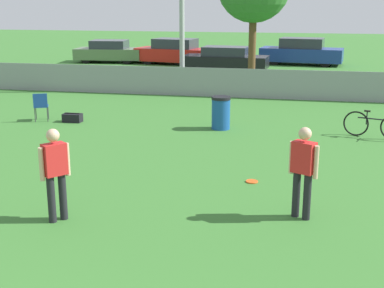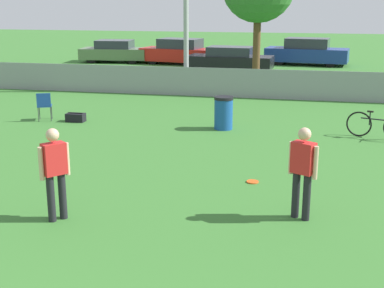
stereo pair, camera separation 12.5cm
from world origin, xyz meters
TOP-DOWN VIEW (x-y plane):
  - fence_backline at (0.00, 18.00)m, footprint 25.09×0.07m
  - player_defender_red at (2.62, 6.69)m, footprint 0.48×0.37m
  - player_thrower_red at (-1.37, 5.76)m, footprint 0.41×0.43m
  - frisbee_disc at (1.64, 8.37)m, footprint 0.25×0.25m
  - folding_chair_sideline at (-5.18, 12.75)m, footprint 0.54×0.54m
  - bicycle_sideline at (4.50, 12.62)m, footprint 1.59×0.61m
  - trash_bin at (0.33, 12.83)m, footprint 0.55×0.55m
  - gear_bag_sideline at (-4.22, 12.84)m, footprint 0.56×0.31m
  - parked_car_olive at (-8.64, 28.33)m, footprint 4.08×2.18m
  - parked_car_red at (-4.62, 28.18)m, footprint 4.70×2.46m
  - parked_car_dark at (-1.33, 25.49)m, footprint 4.43×1.94m
  - parked_car_blue at (2.49, 29.38)m, footprint 4.75×2.32m

SIDE VIEW (x-z plane):
  - frisbee_disc at x=1.64m, z-range 0.00..0.03m
  - gear_bag_sideline at x=-4.22m, z-range -0.01..0.27m
  - bicycle_sideline at x=4.50m, z-range -0.01..0.72m
  - trash_bin at x=0.33m, z-range 0.00..0.94m
  - folding_chair_sideline at x=-5.18m, z-range 0.08..0.95m
  - fence_backline at x=0.00m, z-range -0.05..1.16m
  - parked_car_dark at x=-1.33m, z-range -0.01..1.26m
  - parked_car_olive at x=-8.64m, z-range -0.01..1.28m
  - parked_car_red at x=-4.62m, z-range -0.03..1.42m
  - parked_car_blue at x=2.49m, z-range -0.03..1.47m
  - player_defender_red at x=2.62m, z-range 0.12..1.70m
  - player_thrower_red at x=-1.37m, z-range 0.12..1.70m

